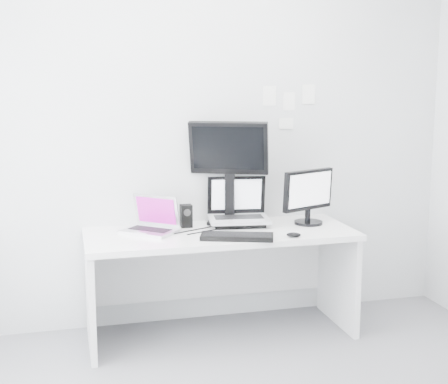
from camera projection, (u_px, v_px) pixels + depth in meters
The scene contains 13 objects.
back_wall at pixel (208, 135), 4.43m from camera, with size 3.60×3.60×0.00m, color silver.
desk at pixel (220, 283), 4.27m from camera, with size 1.80×0.70×0.73m, color white.
macbook at pixel (148, 214), 4.13m from camera, with size 0.34×0.26×0.26m, color #BABBBF.
speaker at pixel (186, 216), 4.31m from camera, with size 0.08×0.08×0.16m, color black.
dell_laptop at pixel (239, 201), 4.34m from camera, with size 0.41×0.32×0.34m, color #B5B7BC.
rear_monitor at pixel (229, 171), 4.38m from camera, with size 0.55×0.20×0.74m, color black.
samsung_monitor at pixel (309, 196), 4.38m from camera, with size 0.44×0.20×0.40m, color black.
keyboard at pixel (237, 237), 3.99m from camera, with size 0.46×0.16×0.03m, color black.
mouse at pixel (294, 235), 4.04m from camera, with size 0.10×0.06×0.03m, color black.
wall_note_0 at pixel (269, 96), 4.49m from camera, with size 0.10×0.00×0.14m, color white.
wall_note_1 at pixel (289, 101), 4.53m from camera, with size 0.09×0.00×0.13m, color white.
wall_note_2 at pixel (309, 94), 4.56m from camera, with size 0.10×0.00×0.14m, color white.
wall_note_3 at pixel (286, 123), 4.55m from camera, with size 0.11×0.00×0.08m, color white.
Camera 1 is at (-0.99, -2.72, 1.72)m, focal length 50.27 mm.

